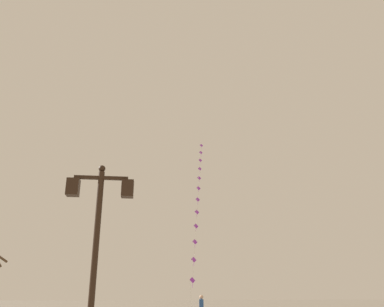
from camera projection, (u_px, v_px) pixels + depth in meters
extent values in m
cylinder|color=black|center=(94.00, 272.00, 8.51)|extent=(0.14, 0.14, 4.56)
sphere|color=black|center=(102.00, 169.00, 9.30)|extent=(0.16, 0.16, 0.16)
cube|color=black|center=(101.00, 178.00, 9.22)|extent=(1.26, 0.08, 0.08)
cube|color=black|center=(73.00, 187.00, 9.07)|extent=(0.28, 0.28, 0.40)
cube|color=beige|center=(73.00, 187.00, 9.07)|extent=(0.19, 0.19, 0.30)
cube|color=black|center=(128.00, 189.00, 9.21)|extent=(0.28, 0.28, 0.40)
cube|color=beige|center=(128.00, 189.00, 9.21)|extent=(0.19, 0.19, 0.30)
cylinder|color=silver|center=(191.00, 300.00, 24.68)|extent=(0.48, 2.49, 2.46)
cylinder|color=silver|center=(193.00, 270.00, 27.22)|extent=(0.29, 1.48, 1.46)
cylinder|color=silver|center=(194.00, 250.00, 29.10)|extent=(0.29, 1.48, 1.46)
cylinder|color=silver|center=(195.00, 234.00, 30.99)|extent=(0.29, 1.48, 1.46)
cylinder|color=silver|center=(196.00, 219.00, 32.87)|extent=(0.29, 1.48, 1.46)
cylinder|color=silver|center=(197.00, 206.00, 34.76)|extent=(0.29, 1.48, 1.46)
cylinder|color=silver|center=(198.00, 194.00, 36.64)|extent=(0.29, 1.48, 1.46)
cylinder|color=silver|center=(199.00, 183.00, 38.53)|extent=(0.29, 1.48, 1.46)
cylinder|color=silver|center=(199.00, 173.00, 40.41)|extent=(0.29, 1.48, 1.46)
cylinder|color=silver|center=(200.00, 164.00, 42.30)|extent=(0.29, 1.48, 1.46)
cylinder|color=silver|center=(201.00, 156.00, 44.18)|extent=(0.29, 1.48, 1.46)
cylinder|color=silver|center=(201.00, 149.00, 46.07)|extent=(0.29, 1.48, 1.46)
cube|color=purple|center=(192.00, 280.00, 26.28)|extent=(0.38, 0.17, 0.41)
cylinder|color=purple|center=(192.00, 285.00, 26.17)|extent=(0.03, 0.05, 0.33)
cube|color=purple|center=(194.00, 260.00, 28.16)|extent=(0.41, 0.04, 0.41)
cylinder|color=purple|center=(194.00, 264.00, 28.05)|extent=(0.02, 0.05, 0.31)
cube|color=purple|center=(195.00, 242.00, 30.05)|extent=(0.41, 0.01, 0.41)
cylinder|color=purple|center=(195.00, 246.00, 29.94)|extent=(0.02, 0.06, 0.29)
cube|color=purple|center=(196.00, 226.00, 31.93)|extent=(0.41, 0.03, 0.41)
cylinder|color=purple|center=(196.00, 229.00, 31.84)|extent=(0.02, 0.04, 0.23)
cube|color=purple|center=(197.00, 212.00, 33.82)|extent=(0.41, 0.05, 0.41)
cylinder|color=purple|center=(197.00, 216.00, 33.71)|extent=(0.02, 0.02, 0.29)
cube|color=purple|center=(198.00, 199.00, 35.70)|extent=(0.40, 0.12, 0.41)
cylinder|color=purple|center=(198.00, 203.00, 35.59)|extent=(0.02, 0.03, 0.32)
cube|color=purple|center=(198.00, 188.00, 37.59)|extent=(0.40, 0.08, 0.41)
cylinder|color=purple|center=(199.00, 191.00, 37.49)|extent=(0.02, 0.02, 0.22)
cube|color=purple|center=(199.00, 178.00, 39.47)|extent=(0.40, 0.12, 0.41)
cylinder|color=purple|center=(199.00, 181.00, 39.36)|extent=(0.03, 0.06, 0.33)
cube|color=purple|center=(200.00, 169.00, 41.36)|extent=(0.38, 0.18, 0.41)
cylinder|color=purple|center=(200.00, 171.00, 41.25)|extent=(0.03, 0.04, 0.28)
cube|color=purple|center=(200.00, 160.00, 43.24)|extent=(0.39, 0.15, 0.41)
cylinder|color=purple|center=(200.00, 163.00, 43.15)|extent=(0.02, 0.03, 0.20)
cube|color=purple|center=(201.00, 153.00, 45.12)|extent=(0.40, 0.11, 0.41)
cylinder|color=purple|center=(201.00, 155.00, 45.02)|extent=(0.03, 0.06, 0.29)
cube|color=purple|center=(201.00, 145.00, 47.01)|extent=(0.40, 0.11, 0.41)
cylinder|color=purple|center=(201.00, 148.00, 46.91)|extent=(0.03, 0.05, 0.28)
cube|color=#264C8C|center=(201.00, 305.00, 22.01)|extent=(0.28, 0.41, 0.60)
sphere|color=tan|center=(201.00, 297.00, 22.15)|extent=(0.22, 0.22, 0.22)
cylinder|color=#264C8C|center=(201.00, 302.00, 22.27)|extent=(0.14, 0.40, 0.50)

